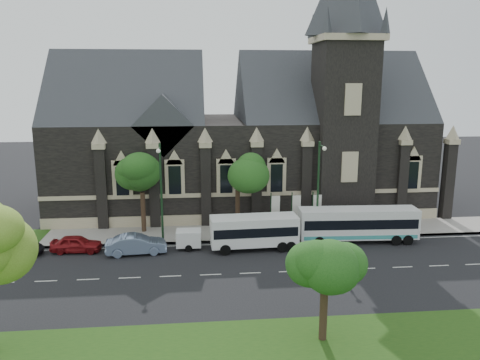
{
  "coord_description": "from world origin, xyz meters",
  "views": [
    {
      "loc": [
        -0.96,
        -32.98,
        14.43
      ],
      "look_at": [
        2.8,
        6.0,
        5.94
      ],
      "focal_mm": 35.09,
      "sensor_mm": 36.0,
      "label": 1
    }
  ],
  "objects": [
    {
      "name": "sidewalk",
      "position": [
        0.0,
        9.5,
        0.07
      ],
      "size": [
        80.0,
        5.0,
        0.15
      ],
      "primitive_type": "cube",
      "color": "gray",
      "rests_on": "ground"
    },
    {
      "name": "street_lamp_mid",
      "position": [
        -4.0,
        7.09,
        5.11
      ],
      "size": [
        0.36,
        1.88,
        9.0
      ],
      "color": "#16321A",
      "rests_on": "ground"
    },
    {
      "name": "banner_flag_left",
      "position": [
        6.29,
        9.0,
        2.38
      ],
      "size": [
        0.9,
        0.1,
        4.0
      ],
      "color": "#16321A",
      "rests_on": "ground"
    },
    {
      "name": "box_trailer",
      "position": [
        -1.68,
        5.77,
        0.93
      ],
      "size": [
        3.08,
        1.81,
        1.64
      ],
      "rotation": [
        0.0,
        0.0,
        -0.03
      ],
      "color": "silver",
      "rests_on": "ground"
    },
    {
      "name": "tree_walk_right",
      "position": [
        3.21,
        10.71,
        5.82
      ],
      "size": [
        4.08,
        4.08,
        7.8
      ],
      "color": "black",
      "rests_on": "ground"
    },
    {
      "name": "ground",
      "position": [
        0.0,
        0.0,
        0.0
      ],
      "size": [
        160.0,
        160.0,
        0.0
      ],
      "primitive_type": "plane",
      "color": "black",
      "rests_on": "ground"
    },
    {
      "name": "tour_coach",
      "position": [
        13.48,
        6.08,
        1.69
      ],
      "size": [
        10.66,
        2.87,
        3.08
      ],
      "rotation": [
        0.0,
        0.0,
        -0.04
      ],
      "color": "silver",
      "rests_on": "ground"
    },
    {
      "name": "tree_park_east",
      "position": [
        6.18,
        -9.32,
        4.62
      ],
      "size": [
        3.4,
        3.4,
        6.28
      ],
      "color": "black",
      "rests_on": "ground"
    },
    {
      "name": "banner_flag_center",
      "position": [
        8.29,
        9.0,
        2.38
      ],
      "size": [
        0.9,
        0.1,
        4.0
      ],
      "color": "#16321A",
      "rests_on": "ground"
    },
    {
      "name": "shuttle_bus",
      "position": [
        3.95,
        5.18,
        1.67
      ],
      "size": [
        7.58,
        2.92,
        2.89
      ],
      "rotation": [
        0.0,
        0.0,
        0.04
      ],
      "color": "white",
      "rests_on": "ground"
    },
    {
      "name": "car_far_black",
      "position": [
        -15.97,
        5.49,
        0.61
      ],
      "size": [
        4.47,
        2.23,
        1.22
      ],
      "primitive_type": "imported",
      "rotation": [
        0.0,
        0.0,
        1.62
      ],
      "color": "black",
      "rests_on": "ground"
    },
    {
      "name": "sedan",
      "position": [
        -6.06,
        4.94,
        0.83
      ],
      "size": [
        5.16,
        2.24,
        1.65
      ],
      "primitive_type": "imported",
      "rotation": [
        0.0,
        0.0,
        1.67
      ],
      "color": "#7B8EB1",
      "rests_on": "ground"
    },
    {
      "name": "museum",
      "position": [
        5.12,
        18.78,
        8.17
      ],
      "size": [
        40.0,
        17.7,
        29.9
      ],
      "color": "black",
      "rests_on": "ground"
    },
    {
      "name": "banner_flag_right",
      "position": [
        10.29,
        9.0,
        2.38
      ],
      "size": [
        0.9,
        0.1,
        4.0
      ],
      "color": "#16321A",
      "rests_on": "ground"
    },
    {
      "name": "tree_walk_left",
      "position": [
        -5.8,
        10.7,
        5.73
      ],
      "size": [
        3.91,
        3.91,
        7.64
      ],
      "color": "black",
      "rests_on": "ground"
    },
    {
      "name": "street_lamp_near",
      "position": [
        10.0,
        7.09,
        5.11
      ],
      "size": [
        0.36,
        1.88,
        9.0
      ],
      "color": "#16321A",
      "rests_on": "ground"
    },
    {
      "name": "car_far_red",
      "position": [
        -11.17,
        5.86,
        0.72
      ],
      "size": [
        4.31,
        1.94,
        1.44
      ],
      "primitive_type": "imported",
      "rotation": [
        0.0,
        0.0,
        1.51
      ],
      "color": "maroon",
      "rests_on": "ground"
    }
  ]
}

